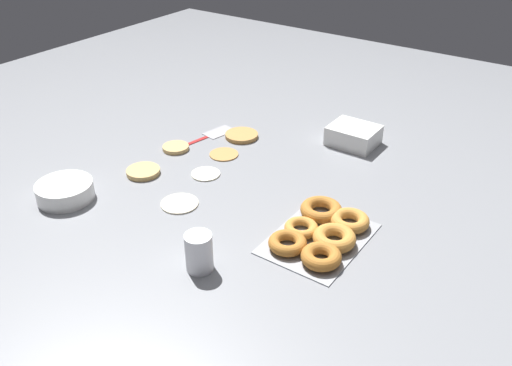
# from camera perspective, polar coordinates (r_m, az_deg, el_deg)

# --- Properties ---
(ground_plane) EXTENTS (3.00, 3.00, 0.00)m
(ground_plane) POSITION_cam_1_polar(r_m,az_deg,el_deg) (1.65, -1.91, 1.22)
(ground_plane) COLOR gray
(pancake_0) EXTENTS (0.09, 0.09, 0.01)m
(pancake_0) POSITION_cam_1_polar(r_m,az_deg,el_deg) (1.64, -5.32, 1.02)
(pancake_0) COLOR silver
(pancake_0) RESTS_ON ground_plane
(pancake_1) EXTENTS (0.10, 0.10, 0.01)m
(pancake_1) POSITION_cam_1_polar(r_m,az_deg,el_deg) (1.67, -11.79, 1.19)
(pancake_1) COLOR tan
(pancake_1) RESTS_ON ground_plane
(pancake_2) EXTENTS (0.11, 0.11, 0.01)m
(pancake_2) POSITION_cam_1_polar(r_m,az_deg,el_deg) (1.86, -1.53, 5.03)
(pancake_2) COLOR #B27F42
(pancake_2) RESTS_ON ground_plane
(pancake_3) EXTENTS (0.10, 0.10, 0.01)m
(pancake_3) POSITION_cam_1_polar(r_m,az_deg,el_deg) (1.51, -8.05, -2.08)
(pancake_3) COLOR beige
(pancake_3) RESTS_ON ground_plane
(pancake_4) EXTENTS (0.09, 0.09, 0.01)m
(pancake_4) POSITION_cam_1_polar(r_m,az_deg,el_deg) (1.75, -3.40, 3.09)
(pancake_4) COLOR #B27F42
(pancake_4) RESTS_ON ground_plane
(pancake_5) EXTENTS (0.09, 0.09, 0.01)m
(pancake_5) POSITION_cam_1_polar(r_m,az_deg,el_deg) (1.80, -8.39, 3.74)
(pancake_5) COLOR tan
(pancake_5) RESTS_ON ground_plane
(donut_tray) EXTENTS (0.29, 0.21, 0.04)m
(donut_tray) POSITION_cam_1_polar(r_m,az_deg,el_deg) (1.37, 6.93, -5.16)
(donut_tray) COLOR #93969B
(donut_tray) RESTS_ON ground_plane
(batter_bowl) EXTENTS (0.16, 0.16, 0.05)m
(batter_bowl) POSITION_cam_1_polar(r_m,az_deg,el_deg) (1.60, -19.47, -0.80)
(batter_bowl) COLOR white
(batter_bowl) RESTS_ON ground_plane
(container_stack) EXTENTS (0.13, 0.15, 0.06)m
(container_stack) POSITION_cam_1_polar(r_m,az_deg,el_deg) (1.83, 10.23, 4.96)
(container_stack) COLOR white
(container_stack) RESTS_ON ground_plane
(paper_cup) EXTENTS (0.06, 0.06, 0.09)m
(paper_cup) POSITION_cam_1_polar(r_m,az_deg,el_deg) (1.25, -6.02, -7.25)
(paper_cup) COLOR white
(paper_cup) RESTS_ON ground_plane
(spatula) EXTENTS (0.24, 0.08, 0.01)m
(spatula) POSITION_cam_1_polar(r_m,az_deg,el_deg) (1.88, -4.51, 5.16)
(spatula) COLOR maroon
(spatula) RESTS_ON ground_plane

